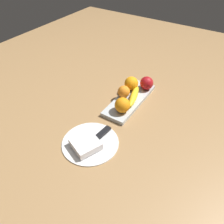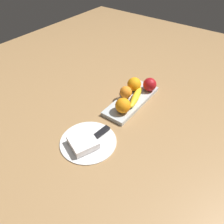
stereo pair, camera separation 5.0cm
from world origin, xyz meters
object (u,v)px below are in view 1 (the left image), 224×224
at_px(apple, 147,83).
at_px(fruit_tray, 130,100).
at_px(orange_center, 124,92).
at_px(folded_napkin, 86,144).
at_px(banana, 134,96).
at_px(knife, 100,135).
at_px(orange_near_apple, 122,105).
at_px(orange_near_banana, 131,83).
at_px(dinner_plate, 90,142).

bearing_deg(apple, fruit_tray, -14.18).
xyz_separation_m(orange_center, folded_napkin, (0.36, 0.03, -0.03)).
relative_size(banana, folded_napkin, 1.69).
height_order(banana, knife, banana).
height_order(fruit_tray, orange_near_apple, orange_near_apple).
bearing_deg(orange_center, orange_near_banana, -179.81).
bearing_deg(orange_center, dinner_plate, 5.93).
bearing_deg(banana, knife, -17.17).
xyz_separation_m(fruit_tray, orange_near_banana, (-0.07, -0.03, 0.05)).
xyz_separation_m(orange_near_banana, folded_napkin, (0.44, 0.03, -0.03)).
bearing_deg(orange_center, fruit_tray, 97.23).
height_order(apple, dinner_plate, apple).
bearing_deg(fruit_tray, knife, 2.95).
bearing_deg(fruit_tray, orange_near_apple, 8.37).
distance_m(orange_near_banana, dinner_plate, 0.41).
distance_m(banana, orange_near_banana, 0.09).
distance_m(apple, orange_near_banana, 0.08).
xyz_separation_m(fruit_tray, banana, (-0.01, 0.02, 0.03)).
height_order(apple, banana, apple).
bearing_deg(orange_near_banana, fruit_tray, 25.04).
xyz_separation_m(orange_near_apple, orange_near_banana, (-0.18, -0.05, -0.00)).
bearing_deg(folded_napkin, orange_center, -174.56).
height_order(orange_near_apple, orange_center, orange_near_apple).
bearing_deg(orange_center, apple, 152.78).
xyz_separation_m(apple, orange_center, (0.13, -0.07, -0.00)).
relative_size(apple, orange_near_apple, 0.96).
bearing_deg(fruit_tray, orange_center, -82.77).
bearing_deg(apple, dinner_plate, -3.87).
relative_size(fruit_tray, dinner_plate, 1.47).
bearing_deg(orange_near_banana, banana, 40.07).
bearing_deg(orange_near_apple, knife, -0.29).
relative_size(orange_near_apple, orange_near_banana, 1.00).
height_order(orange_near_banana, folded_napkin, orange_near_banana).
distance_m(fruit_tray, orange_near_apple, 0.12).
height_order(fruit_tray, orange_near_banana, orange_near_banana).
bearing_deg(folded_napkin, orange_near_apple, 176.53).
height_order(orange_near_apple, folded_napkin, orange_near_apple).
distance_m(dinner_plate, folded_napkin, 0.04).
bearing_deg(orange_center, orange_near_apple, 26.07).
bearing_deg(banana, orange_near_apple, -18.48).
relative_size(banana, orange_center, 2.84).
bearing_deg(orange_near_banana, orange_near_apple, 15.56).
bearing_deg(folded_napkin, dinner_plate, 180.00).
height_order(apple, orange_near_banana, orange_near_banana).
relative_size(orange_center, folded_napkin, 0.59).
distance_m(fruit_tray, orange_near_banana, 0.09).
relative_size(fruit_tray, orange_near_banana, 4.78).
relative_size(banana, orange_near_banana, 2.42).
relative_size(banana, knife, 0.97).
relative_size(orange_near_apple, knife, 0.40).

